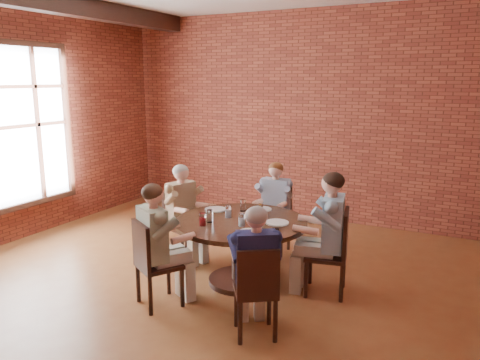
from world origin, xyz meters
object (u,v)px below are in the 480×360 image
at_px(chair_d, 152,261).
at_px(chair_e, 257,289).
at_px(chair_a, 334,249).
at_px(diner_e, 256,272).
at_px(diner_c, 184,213).
at_px(diner_d, 158,245).
at_px(dining_table, 241,239).
at_px(chair_c, 180,222).
at_px(diner_b, 274,208).
at_px(chair_b, 276,216).
at_px(smartphone, 276,230).
at_px(diner_a, 327,234).

xyz_separation_m(chair_d, chair_e, (1.21, -0.07, -0.02)).
height_order(chair_a, diner_e, diner_e).
relative_size(diner_c, diner_d, 0.96).
distance_m(dining_table, chair_c, 1.11).
distance_m(diner_b, chair_e, 2.21).
distance_m(chair_a, diner_c, 2.02).
distance_m(diner_b, diner_d, 2.00).
bearing_deg(chair_a, chair_e, -28.34).
bearing_deg(chair_c, chair_b, -32.69).
height_order(diner_c, smartphone, diner_c).
distance_m(chair_b, chair_e, 2.27).
height_order(chair_a, diner_b, diner_b).
distance_m(diner_b, smartphone, 1.38).
bearing_deg(diner_a, chair_b, -145.98).
bearing_deg(chair_d, diner_c, -39.73).
height_order(diner_d, chair_e, diner_d).
height_order(dining_table, diner_a, diner_a).
relative_size(chair_c, smartphone, 6.55).
height_order(chair_b, smartphone, chair_b).
relative_size(diner_b, diner_d, 0.95).
bearing_deg(dining_table, diner_b, 93.11).
bearing_deg(diner_b, chair_a, -42.12).
height_order(dining_table, chair_a, chair_a).
relative_size(chair_e, smartphone, 6.47).
bearing_deg(dining_table, chair_b, 93.11).
distance_m(chair_c, diner_d, 1.33).
height_order(diner_a, diner_c, diner_a).
bearing_deg(chair_a, diner_b, -141.01).
relative_size(dining_table, chair_d, 1.63).
height_order(chair_e, diner_e, diner_e).
height_order(dining_table, chair_b, chair_b).
distance_m(chair_a, diner_b, 1.39).
xyz_separation_m(diner_a, smartphone, (-0.44, -0.36, 0.08)).
height_order(chair_c, smartphone, chair_c).
distance_m(dining_table, chair_b, 1.17).
bearing_deg(diner_c, chair_a, -75.10).
xyz_separation_m(diner_b, chair_c, (-1.00, -0.75, -0.13)).
xyz_separation_m(chair_a, diner_b, (-1.08, 0.88, 0.10)).
height_order(chair_a, diner_d, diner_d).
distance_m(diner_d, diner_e, 1.14).
relative_size(dining_table, diner_e, 1.22).
xyz_separation_m(diner_a, diner_d, (-1.44, -1.06, -0.03)).
bearing_deg(chair_a, diner_e, -30.88).
xyz_separation_m(chair_b, chair_d, (-0.48, -2.09, 0.02)).
xyz_separation_m(chair_e, diner_e, (-0.04, 0.06, 0.13)).
bearing_deg(diner_a, chair_a, 90.00).
relative_size(chair_a, diner_c, 0.76).
bearing_deg(chair_d, diner_a, -112.30).
bearing_deg(smartphone, diner_a, 17.34).
bearing_deg(diner_d, diner_b, -72.36).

